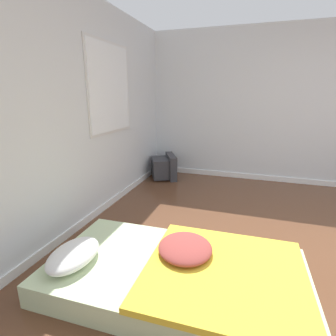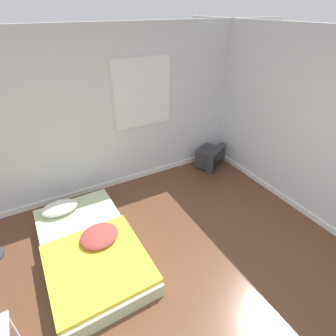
% 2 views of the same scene
% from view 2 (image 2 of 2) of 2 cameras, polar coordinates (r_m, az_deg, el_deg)
% --- Properties ---
extents(wall_back, '(7.59, 0.08, 2.60)m').
position_cam_2_polar(wall_back, '(4.26, -16.52, 10.14)').
color(wall_back, silver).
rests_on(wall_back, ground_plane).
extents(mattress_bed, '(1.15, 2.05, 0.34)m').
position_cam_2_polar(mattress_bed, '(3.68, -16.72, -16.07)').
color(mattress_bed, beige).
rests_on(mattress_bed, ground_plane).
extents(crt_tv, '(0.66, 0.61, 0.44)m').
position_cam_2_polar(crt_tv, '(5.28, 9.24, 2.34)').
color(crt_tv, '#333338').
rests_on(crt_tv, ground_plane).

